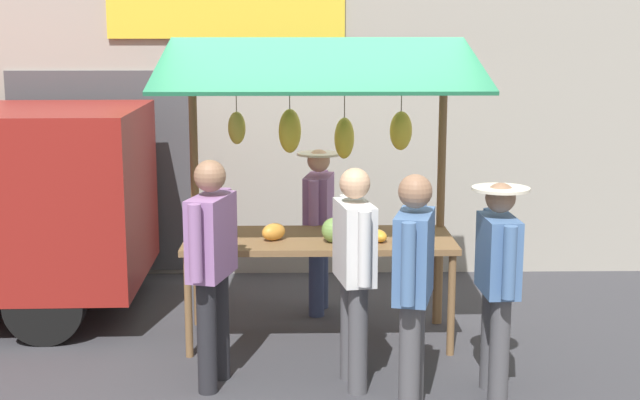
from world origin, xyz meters
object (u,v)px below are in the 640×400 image
at_px(shopper_in_striped_shirt, 354,262).
at_px(shopper_in_grey_tee, 212,257).
at_px(market_stall, 321,158).
at_px(shopper_with_ponytail, 413,278).
at_px(vendor_with_sunhat, 319,219).
at_px(shopper_with_shopping_bag, 498,274).

relative_size(shopper_in_striped_shirt, shopper_in_grey_tee, 0.97).
bearing_deg(shopper_in_grey_tee, shopper_in_striped_shirt, -76.88).
height_order(market_stall, shopper_in_striped_shirt, market_stall).
bearing_deg(shopper_with_ponytail, shopper_in_striped_shirt, 50.24).
distance_m(shopper_with_ponytail, shopper_in_striped_shirt, 0.61).
bearing_deg(market_stall, shopper_with_ponytail, 110.97).
xyz_separation_m(vendor_with_sunhat, shopper_with_shopping_bag, (-1.21, 1.93, 0.02)).
distance_m(shopper_with_ponytail, shopper_with_shopping_bag, 0.70).
relative_size(shopper_with_ponytail, shopper_in_grey_tee, 0.99).
xyz_separation_m(vendor_with_sunhat, shopper_with_ponytail, (-0.58, 2.24, 0.08)).
xyz_separation_m(market_stall, shopper_with_shopping_bag, (-1.21, 1.21, -0.64)).
height_order(vendor_with_sunhat, shopper_in_striped_shirt, shopper_in_striped_shirt).
distance_m(vendor_with_sunhat, shopper_in_grey_tee, 1.89).
distance_m(market_stall, shopper_with_shopping_bag, 1.82).
distance_m(shopper_with_shopping_bag, shopper_in_striped_shirt, 1.01).
xyz_separation_m(shopper_with_ponytail, shopper_in_grey_tee, (1.38, -0.52, 0.02)).
xyz_separation_m(market_stall, shopper_in_striped_shirt, (-0.22, 1.02, -0.61)).
height_order(market_stall, shopper_with_ponytail, market_stall).
xyz_separation_m(shopper_with_shopping_bag, shopper_in_striped_shirt, (0.99, -0.19, 0.04)).
xyz_separation_m(vendor_with_sunhat, shopper_in_striped_shirt, (-0.22, 1.74, 0.05)).
bearing_deg(vendor_with_sunhat, shopper_with_shopping_bag, 42.21).
relative_size(vendor_with_sunhat, shopper_in_striped_shirt, 0.94).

